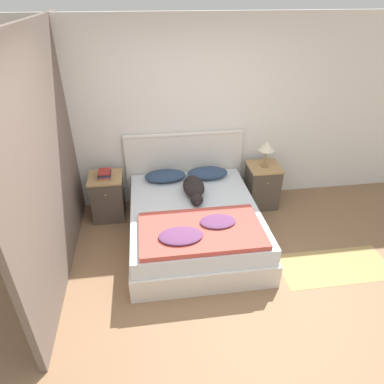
# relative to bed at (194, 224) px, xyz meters

# --- Properties ---
(ground_plane) EXTENTS (16.00, 16.00, 0.00)m
(ground_plane) POSITION_rel_bed_xyz_m (0.02, -1.08, -0.24)
(ground_plane) COLOR #896647
(wall_back) EXTENTS (9.00, 0.06, 2.55)m
(wall_back) POSITION_rel_bed_xyz_m (0.02, 1.05, 1.03)
(wall_back) COLOR white
(wall_back) RESTS_ON ground_plane
(wall_side_left) EXTENTS (0.06, 3.10, 2.55)m
(wall_side_left) POSITION_rel_bed_xyz_m (-1.52, -0.03, 1.03)
(wall_side_left) COLOR #706056
(wall_side_left) RESTS_ON ground_plane
(bed) EXTENTS (1.59, 1.90, 0.49)m
(bed) POSITION_rel_bed_xyz_m (0.00, 0.00, 0.00)
(bed) COLOR silver
(bed) RESTS_ON ground_plane
(headboard) EXTENTS (1.67, 0.06, 1.08)m
(headboard) POSITION_rel_bed_xyz_m (0.00, 0.97, 0.32)
(headboard) COLOR silver
(headboard) RESTS_ON ground_plane
(nightstand_left) EXTENTS (0.44, 0.45, 0.63)m
(nightstand_left) POSITION_rel_bed_xyz_m (-1.10, 0.68, 0.08)
(nightstand_left) COLOR #4C4238
(nightstand_left) RESTS_ON ground_plane
(nightstand_right) EXTENTS (0.44, 0.45, 0.63)m
(nightstand_right) POSITION_rel_bed_xyz_m (1.10, 0.68, 0.08)
(nightstand_right) COLOR #4C4238
(nightstand_right) RESTS_ON ground_plane
(pillow_left) EXTENTS (0.57, 0.34, 0.12)m
(pillow_left) POSITION_rel_bed_xyz_m (-0.30, 0.73, 0.31)
(pillow_left) COLOR navy
(pillow_left) RESTS_ON bed
(pillow_right) EXTENTS (0.57, 0.34, 0.12)m
(pillow_right) POSITION_rel_bed_xyz_m (0.30, 0.73, 0.31)
(pillow_right) COLOR navy
(pillow_right) RESTS_ON bed
(quilt) EXTENTS (1.34, 0.79, 0.10)m
(quilt) POSITION_rel_bed_xyz_m (-0.01, -0.51, 0.29)
(quilt) COLOR #BC4C42
(quilt) RESTS_ON bed
(dog) EXTENTS (0.27, 0.68, 0.21)m
(dog) POSITION_rel_bed_xyz_m (0.04, 0.28, 0.35)
(dog) COLOR black
(dog) RESTS_ON bed
(book_stack) EXTENTS (0.18, 0.22, 0.09)m
(book_stack) POSITION_rel_bed_xyz_m (-1.10, 0.67, 0.44)
(book_stack) COLOR orange
(book_stack) RESTS_ON nightstand_left
(table_lamp) EXTENTS (0.22, 0.22, 0.37)m
(table_lamp) POSITION_rel_bed_xyz_m (1.10, 0.68, 0.68)
(table_lamp) COLOR #9E7A4C
(table_lamp) RESTS_ON nightstand_right
(rug) EXTENTS (1.30, 0.58, 0.00)m
(rug) POSITION_rel_bed_xyz_m (1.55, -0.73, -0.24)
(rug) COLOR tan
(rug) RESTS_ON ground_plane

